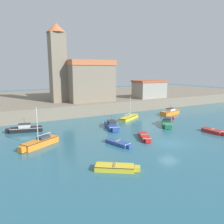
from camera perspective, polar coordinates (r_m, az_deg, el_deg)
ground_plane at (r=30.52m, az=14.70°, el=-7.86°), size 200.00×200.00×0.00m
quay_seawall at (r=65.44m, az=-10.68°, el=3.27°), size 120.00×40.00×2.55m
motorboat_blue_0 at (r=36.97m, az=-0.08°, el=-3.45°), size 3.01×5.80×2.19m
dinghy_red_1 at (r=37.56m, az=24.89°, el=-4.51°), size 1.39×3.96×0.67m
dinghy_red_2 at (r=31.56m, az=8.51°, el=-6.38°), size 2.55×4.07×0.68m
dinghy_yellow_3 at (r=21.86m, az=1.04°, el=-14.29°), size 4.18×3.32×0.62m
motorboat_orange_4 at (r=49.96m, az=14.99°, el=-0.01°), size 6.14×2.88×2.33m
motorboat_black_5 at (r=37.37m, az=-21.71°, el=-4.09°), size 5.65×2.59×2.21m
sailboat_orange_6 at (r=29.73m, az=-18.28°, el=-7.53°), size 5.47×3.77×5.12m
motorboat_green_7 at (r=39.93m, az=14.14°, el=-2.64°), size 4.58×5.10×2.32m
sailboat_yellow_8 at (r=43.73m, az=4.54°, el=-1.44°), size 6.06×4.13×4.37m
dinghy_blue_9 at (r=28.80m, az=1.60°, el=-8.01°), size 2.00×4.25×0.61m
mooring_buoy at (r=45.50m, az=15.74°, el=-1.43°), size 0.56×0.56×0.56m
church at (r=54.65m, az=-8.23°, el=8.80°), size 14.35×14.77×17.10m
harbor_shed_near_wharf at (r=58.28m, az=9.71°, el=5.95°), size 8.25×5.16×4.56m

